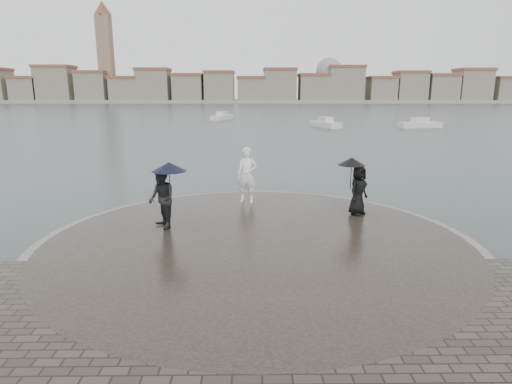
{
  "coord_description": "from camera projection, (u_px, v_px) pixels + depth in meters",
  "views": [
    {
      "loc": [
        -0.16,
        -8.02,
        4.48
      ],
      "look_at": [
        0.0,
        4.8,
        1.45
      ],
      "focal_mm": 30.0,
      "sensor_mm": 36.0,
      "label": 1
    }
  ],
  "objects": [
    {
      "name": "quay_tip",
      "position": [
        257.0,
        246.0,
        12.2
      ],
      "size": [
        11.9,
        11.9,
        0.36
      ],
      "primitive_type": "cylinder",
      "color": "#2D261E",
      "rests_on": "ground"
    },
    {
      "name": "visitor_right",
      "position": [
        357.0,
        183.0,
        14.46
      ],
      "size": [
        1.21,
        1.06,
        1.95
      ],
      "color": "black",
      "rests_on": "quay_tip"
    },
    {
      "name": "visitor_left",
      "position": [
        163.0,
        192.0,
        12.96
      ],
      "size": [
        1.33,
        1.21,
        2.04
      ],
      "color": "black",
      "rests_on": "quay_tip"
    },
    {
      "name": "boats",
      "position": [
        314.0,
        122.0,
        58.97
      ],
      "size": [
        30.46,
        20.68,
        1.5
      ],
      "color": "beige",
      "rests_on": "ground"
    },
    {
      "name": "statue",
      "position": [
        247.0,
        175.0,
        16.04
      ],
      "size": [
        0.86,
        0.67,
        2.09
      ],
      "primitive_type": "imported",
      "rotation": [
        0.0,
        0.0,
        -0.25
      ],
      "color": "white",
      "rests_on": "quay_tip"
    },
    {
      "name": "far_skyline",
      "position": [
        235.0,
        88.0,
        163.86
      ],
      "size": [
        260.0,
        20.0,
        37.0
      ],
      "color": "gray",
      "rests_on": "ground"
    },
    {
      "name": "ground",
      "position": [
        259.0,
        313.0,
        8.83
      ],
      "size": [
        400.0,
        400.0,
        0.0
      ],
      "primitive_type": "plane",
      "color": "#2B3835",
      "rests_on": "ground"
    },
    {
      "name": "kerb_ring",
      "position": [
        257.0,
        246.0,
        12.2
      ],
      "size": [
        12.5,
        12.5,
        0.32
      ],
      "primitive_type": "cylinder",
      "color": "gray",
      "rests_on": "ground"
    }
  ]
}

